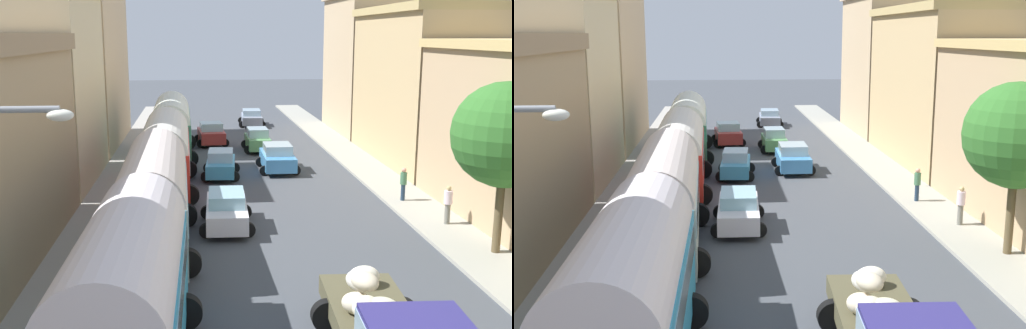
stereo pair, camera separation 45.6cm
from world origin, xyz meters
The scene contains 20 objects.
ground_plane centered at (0.00, 27.00, 0.00)m, with size 154.00×154.00×0.00m, color #41454B.
sidewalk_left centered at (-7.25, 27.00, 0.07)m, with size 2.50×70.00×0.14m, color #9E998F.
sidewalk_right centered at (7.25, 27.00, 0.07)m, with size 2.50×70.00×0.14m, color #9D9B8F.
building_left_2 centered at (-10.56, 26.93, 5.27)m, with size 4.54×9.52×10.49m.
building_left_3 centered at (-11.27, 39.04, 6.06)m, with size 5.53×13.32×12.12m.
building_right_2 centered at (11.06, 30.69, 4.87)m, with size 5.64×13.35×9.69m.
building_right_3 centered at (11.50, 43.00, 5.78)m, with size 6.60×10.48×11.50m.
parked_bus_0 centered at (-4.60, 6.50, 2.29)m, with size 3.38×8.22×4.15m.
parked_bus_1 centered at (-4.60, 15.50, 2.21)m, with size 3.43×9.05×4.02m.
parked_bus_2 centered at (-4.60, 24.50, 2.15)m, with size 3.42×9.20×3.92m.
parked_bus_3 centered at (-4.60, 33.50, 2.19)m, with size 3.45×9.76×3.98m.
car_0 centered at (1.79, 28.73, 0.81)m, with size 2.40×4.07×1.62m.
car_1 centered at (1.25, 35.20, 0.80)m, with size 2.15×3.63×1.61m.
car_2 centered at (1.93, 47.31, 0.74)m, with size 2.44×4.26×1.44m.
car_3 centered at (-1.78, 18.03, 0.78)m, with size 2.35×4.26×1.55m.
car_4 centered at (-1.63, 27.37, 0.78)m, with size 2.33×3.82×1.57m.
car_5 centered at (-1.89, 38.03, 0.82)m, with size 2.54×3.77×1.65m.
pedestrian_0 centered at (7.50, 17.21, 1.02)m, with size 0.50×0.50×1.79m.
pedestrian_1 centered at (6.87, 21.03, 1.02)m, with size 0.43×0.43×1.75m.
roadside_tree_1 centered at (7.90, 13.70, 4.50)m, with size 3.79×3.79×6.40m.
Camera 2 is at (-2.53, -6.85, 7.99)m, focal length 43.17 mm.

